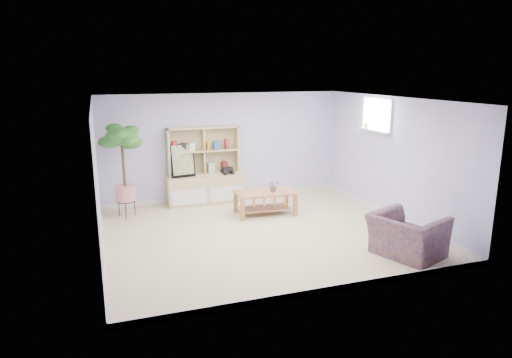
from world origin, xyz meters
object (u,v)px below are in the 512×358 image
object	(u,v)px
storage_unit	(205,166)
coffee_table	(265,203)
armchair	(407,233)
floor_tree	(124,171)

from	to	relation	value
storage_unit	coffee_table	bearing A→B (deg)	-52.08
armchair	coffee_table	bearing A→B (deg)	5.94
storage_unit	floor_tree	xyz separation A→B (m)	(-1.74, -0.48, 0.10)
coffee_table	armchair	world-z (taller)	armchair
coffee_table	storage_unit	bearing A→B (deg)	131.17
floor_tree	armchair	size ratio (longest dim) A/B	1.81
storage_unit	armchair	size ratio (longest dim) A/B	1.63
storage_unit	floor_tree	bearing A→B (deg)	-164.44
storage_unit	armchair	xyz separation A→B (m)	(2.34, -4.00, -0.46)
coffee_table	armchair	size ratio (longest dim) A/B	1.14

